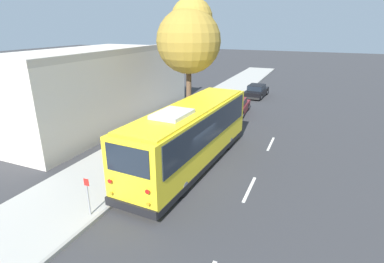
% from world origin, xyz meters
% --- Properties ---
extents(ground_plane, '(160.00, 160.00, 0.00)m').
position_xyz_m(ground_plane, '(0.00, 0.00, 0.00)').
color(ground_plane, '#333335').
extents(sidewalk_slab, '(80.00, 4.09, 0.15)m').
position_xyz_m(sidewalk_slab, '(0.00, 3.88, 0.07)').
color(sidewalk_slab, '#A3A099').
rests_on(sidewalk_slab, ground).
extents(curb_strip, '(80.00, 0.14, 0.15)m').
position_xyz_m(curb_strip, '(0.00, 1.76, 0.07)').
color(curb_strip, gray).
rests_on(curb_strip, ground).
extents(shuttle_bus, '(10.62, 3.01, 3.40)m').
position_xyz_m(shuttle_bus, '(1.06, 0.33, 1.82)').
color(shuttle_bus, yellow).
rests_on(shuttle_bus, ground).
extents(parked_sedan_maroon, '(4.51, 1.94, 1.29)m').
position_xyz_m(parked_sedan_maroon, '(11.57, 0.71, 0.60)').
color(parked_sedan_maroon, maroon).
rests_on(parked_sedan_maroon, ground).
extents(parked_sedan_black, '(4.24, 1.94, 1.26)m').
position_xyz_m(parked_sedan_black, '(18.59, 0.44, 0.58)').
color(parked_sedan_black, black).
rests_on(parked_sedan_black, ground).
extents(street_tree, '(4.13, 4.13, 8.61)m').
position_xyz_m(street_tree, '(6.18, 2.62, 6.34)').
color(street_tree, brown).
rests_on(street_tree, sidewalk_slab).
extents(sign_post_near, '(0.06, 0.22, 1.54)m').
position_xyz_m(sign_post_near, '(-4.72, 2.07, 0.95)').
color(sign_post_near, gray).
rests_on(sign_post_near, sidewalk_slab).
extents(sign_post_far, '(0.06, 0.06, 1.06)m').
position_xyz_m(sign_post_far, '(-2.69, 2.07, 0.68)').
color(sign_post_far, gray).
rests_on(sign_post_far, sidewalk_slab).
extents(building_backdrop, '(17.09, 8.79, 5.58)m').
position_xyz_m(building_backdrop, '(6.00, 11.19, 2.60)').
color(building_backdrop, beige).
rests_on(building_backdrop, ground).
extents(lane_stripe_mid, '(2.40, 0.14, 0.01)m').
position_xyz_m(lane_stripe_mid, '(-0.18, -3.12, 0.00)').
color(lane_stripe_mid, silver).
rests_on(lane_stripe_mid, ground).
extents(lane_stripe_ahead, '(2.40, 0.14, 0.01)m').
position_xyz_m(lane_stripe_ahead, '(5.82, -3.12, 0.00)').
color(lane_stripe_ahead, silver).
rests_on(lane_stripe_ahead, ground).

